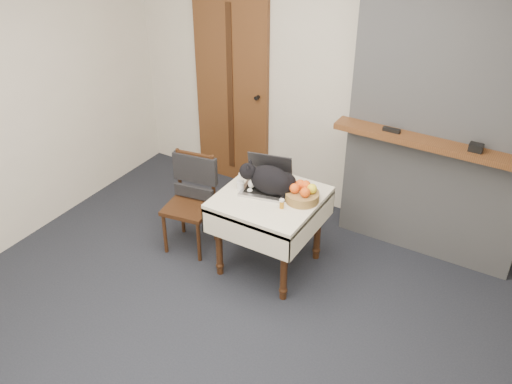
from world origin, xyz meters
TOP-DOWN VIEW (x-y plane):
  - ground at (0.00, 0.00)m, footprint 4.50×4.50m
  - room_shell at (0.00, 0.46)m, footprint 4.52×4.01m
  - door at (-1.20, 1.97)m, footprint 0.82×0.10m
  - chimney at (0.90, 1.85)m, footprint 1.62×0.48m
  - side_table at (-0.14, 0.87)m, footprint 0.78×0.78m
  - laptop at (-0.22, 0.96)m, footprint 0.43×0.39m
  - cat at (-0.15, 0.91)m, footprint 0.57×0.32m
  - cream_jar at (-0.39, 0.84)m, footprint 0.06×0.06m
  - pill_bottle at (0.03, 0.77)m, footprint 0.04×0.04m
  - fruit_basket at (0.12, 0.94)m, footprint 0.27×0.27m
  - desk_clutter at (0.05, 0.94)m, footprint 0.13×0.07m
  - chair at (-0.88, 0.84)m, footprint 0.45×0.44m

SIDE VIEW (x-z plane):
  - ground at x=0.00m, z-range 0.00..0.00m
  - chair at x=-0.88m, z-range 0.12..0.98m
  - side_table at x=-0.14m, z-range 0.24..0.94m
  - desk_clutter at x=0.05m, z-range 0.70..0.71m
  - cream_jar at x=-0.39m, z-range 0.70..0.77m
  - pill_bottle at x=0.03m, z-range 0.70..0.78m
  - fruit_basket at x=0.12m, z-range 0.69..0.84m
  - laptop at x=-0.22m, z-range 0.63..0.90m
  - cat at x=-0.15m, z-range 0.68..0.95m
  - door at x=-1.20m, z-range 0.00..2.00m
  - chimney at x=0.90m, z-range 0.00..2.60m
  - room_shell at x=0.00m, z-range 0.46..3.07m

